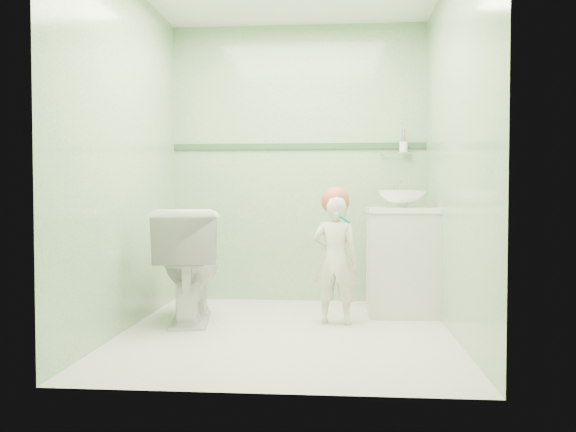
{
  "coord_description": "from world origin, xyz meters",
  "views": [
    {
      "loc": [
        0.34,
        -4.0,
        0.93
      ],
      "look_at": [
        0.0,
        0.15,
        0.78
      ],
      "focal_mm": 37.55,
      "sensor_mm": 36.0,
      "label": 1
    }
  ],
  "objects": [
    {
      "name": "toilet",
      "position": [
        -0.74,
        0.31,
        0.41
      ],
      "size": [
        0.58,
        0.87,
        0.83
      ],
      "primitive_type": "imported",
      "rotation": [
        0.0,
        0.0,
        3.29
      ],
      "color": "white",
      "rests_on": "ground"
    },
    {
      "name": "teal_toothbrush",
      "position": [
        0.38,
        0.17,
        0.76
      ],
      "size": [
        0.11,
        0.14,
        0.08
      ],
      "color": "#0A7F60",
      "rests_on": "toddler"
    },
    {
      "name": "trim_stripe",
      "position": [
        0.0,
        1.24,
        1.35
      ],
      "size": [
        2.2,
        0.02,
        0.05
      ],
      "primitive_type": "cube",
      "color": "#2F5334",
      "rests_on": "room_shell"
    },
    {
      "name": "toddler",
      "position": [
        0.33,
        0.3,
        0.46
      ],
      "size": [
        0.36,
        0.26,
        0.92
      ],
      "primitive_type": "imported",
      "rotation": [
        0.0,
        0.0,
        3.01
      ],
      "color": "beige",
      "rests_on": "ground"
    },
    {
      "name": "room_shell",
      "position": [
        0.0,
        0.0,
        1.2
      ],
      "size": [
        2.5,
        2.54,
        2.4
      ],
      "color": "#80AE7B",
      "rests_on": "ground"
    },
    {
      "name": "counter",
      "position": [
        0.84,
        0.7,
        0.81
      ],
      "size": [
        0.54,
        0.52,
        0.04
      ],
      "primitive_type": "cube",
      "color": "white",
      "rests_on": "vanity"
    },
    {
      "name": "faucet",
      "position": [
        0.84,
        0.89,
        0.97
      ],
      "size": [
        0.03,
        0.13,
        0.18
      ],
      "color": "silver",
      "rests_on": "counter"
    },
    {
      "name": "ground",
      "position": [
        0.0,
        0.0,
        0.0
      ],
      "size": [
        2.5,
        2.5,
        0.0
      ],
      "primitive_type": "plane",
      "color": "beige",
      "rests_on": "ground"
    },
    {
      "name": "vanity",
      "position": [
        0.84,
        0.7,
        0.4
      ],
      "size": [
        0.52,
        0.5,
        0.8
      ],
      "primitive_type": "cube",
      "color": "beige",
      "rests_on": "ground"
    },
    {
      "name": "hair_cap",
      "position": [
        0.33,
        0.33,
        0.88
      ],
      "size": [
        0.2,
        0.2,
        0.2
      ],
      "primitive_type": "sphere",
      "color": "#AE5339",
      "rests_on": "toddler"
    },
    {
      "name": "basin",
      "position": [
        0.84,
        0.7,
        0.89
      ],
      "size": [
        0.37,
        0.37,
        0.13
      ],
      "primitive_type": "imported",
      "color": "white",
      "rests_on": "counter"
    },
    {
      "name": "cup_holder",
      "position": [
        0.89,
        1.18,
        1.33
      ],
      "size": [
        0.26,
        0.07,
        0.21
      ],
      "color": "silver",
      "rests_on": "room_shell"
    }
  ]
}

